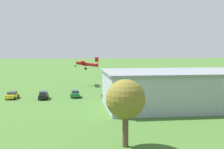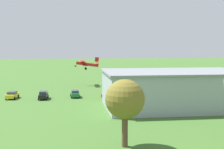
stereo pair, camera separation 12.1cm
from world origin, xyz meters
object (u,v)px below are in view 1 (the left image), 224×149
hangar (175,89)px  tree_behind_hangar_right (126,100)px  car_red (207,92)px  car_green (75,94)px  person_near_hangar_door (130,92)px  person_watching_takeoff (206,89)px  person_by_parked_cars (190,91)px  biplane (86,64)px  car_yellow (12,95)px  person_walking_on_apron (186,91)px  car_orange (107,94)px  person_crossing_taxiway (122,94)px  car_black (43,95)px

hangar → tree_behind_hangar_right: 25.15m
car_red → car_green: size_ratio=1.06×
person_near_hangar_door → tree_behind_hangar_right: 36.73m
person_watching_takeoff → person_by_parked_cars: (5.58, 3.54, -0.11)m
hangar → person_watching_takeoff: size_ratio=15.07×
biplane → person_watching_takeoff: (-28.93, 17.47, -5.43)m
car_yellow → person_by_parked_cars: car_yellow is taller
hangar → person_walking_on_apron: (-7.33, -13.18, -2.53)m
hangar → person_near_hangar_door: 15.63m
car_orange → person_crossing_taxiway: size_ratio=2.64×
car_orange → person_walking_on_apron: 18.82m
biplane → person_by_parked_cars: (-23.35, 21.01, -5.53)m
person_walking_on_apron → person_watching_takeoff: bearing=-147.9°
person_near_hangar_door → car_yellow: bearing=1.7°
car_green → person_near_hangar_door: (-12.67, -0.57, -0.07)m
car_green → hangar: bearing=143.2°
car_black → person_walking_on_apron: 32.53m
biplane → car_red: (-26.66, 22.82, -5.41)m
car_black → car_yellow: (6.76, -1.35, -0.07)m
person_walking_on_apron → car_yellow: bearing=-0.5°
car_orange → person_near_hangar_door: size_ratio=2.67×
hangar → car_red: (-11.81, -12.06, -2.52)m
car_green → person_near_hangar_door: size_ratio=2.81×
person_watching_takeoff → car_orange: bearing=12.3°
biplane → car_black: biplane is taller
car_red → person_near_hangar_door: bearing=-7.3°
car_orange → person_walking_on_apron: (-18.77, -1.33, 0.04)m
car_yellow → hangar: bearing=157.1°
person_by_parked_cars → tree_behind_hangar_right: tree_behind_hangar_right is taller
car_red → person_watching_takeoff: (-2.27, -5.35, -0.02)m
car_black → person_walking_on_apron: size_ratio=2.49×
car_red → person_by_parked_cars: 3.77m
biplane → tree_behind_hangar_right: (-1.77, 56.27, -0.94)m
car_red → car_yellow: 43.78m
hangar → car_red: bearing=-134.4°
hangar → tree_behind_hangar_right: (13.08, 21.39, 1.95)m
car_black → car_yellow: bearing=-11.3°
person_walking_on_apron → person_by_parked_cars: 1.36m
car_black → person_by_parked_cars: car_black is taller
car_red → car_green: (30.19, -1.67, -0.06)m
person_near_hangar_door → person_by_parked_cars: person_by_parked_cars is taller
car_orange → person_crossing_taxiway: 3.53m
person_walking_on_apron → person_by_parked_cars: bearing=-149.1°
biplane → car_yellow: size_ratio=1.64×
person_crossing_taxiway → tree_behind_hangar_right: 34.18m
person_walking_on_apron → person_near_hangar_door: bearing=-4.9°
person_near_hangar_door → biplane: bearing=-66.0°
hangar → car_yellow: size_ratio=5.84×
car_black → tree_behind_hangar_right: size_ratio=0.57×
car_red → tree_behind_hangar_right: (24.89, 33.45, 4.47)m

